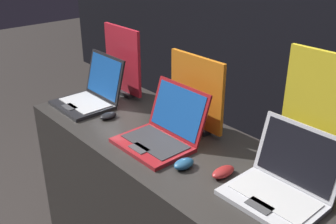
# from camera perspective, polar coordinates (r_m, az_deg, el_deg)

# --- Properties ---
(display_counter) EXTENTS (1.69, 0.65, 0.91)m
(display_counter) POSITION_cam_1_polar(r_m,az_deg,el_deg) (2.19, 0.25, -14.69)
(display_counter) COLOR #282623
(display_counter) RESTS_ON ground_plane
(laptop_front) EXTENTS (0.33, 0.34, 0.28)m
(laptop_front) POSITION_cam_1_polar(r_m,az_deg,el_deg) (2.35, -11.11, 2.62)
(laptop_front) COLOR black
(laptop_front) RESTS_ON display_counter
(mouse_front) EXTENTS (0.06, 0.10, 0.03)m
(mouse_front) POSITION_cam_1_polar(r_m,az_deg,el_deg) (2.17, -8.66, -0.53)
(mouse_front) COLOR black
(mouse_front) RESTS_ON display_counter
(promo_stand_front) EXTENTS (0.33, 0.07, 0.42)m
(promo_stand_front) POSITION_cam_1_polar(r_m,az_deg,el_deg) (2.43, -6.56, 7.08)
(promo_stand_front) COLOR black
(promo_stand_front) RESTS_ON display_counter
(laptop_middle) EXTENTS (0.35, 0.34, 0.26)m
(laptop_middle) POSITION_cam_1_polar(r_m,az_deg,el_deg) (1.89, -0.81, -2.79)
(laptop_middle) COLOR maroon
(laptop_middle) RESTS_ON display_counter
(mouse_middle) EXTENTS (0.06, 0.10, 0.04)m
(mouse_middle) POSITION_cam_1_polar(r_m,az_deg,el_deg) (1.71, 2.32, -7.52)
(mouse_middle) COLOR navy
(mouse_middle) RESTS_ON display_counter
(promo_stand_middle) EXTENTS (0.35, 0.07, 0.39)m
(promo_stand_middle) POSITION_cam_1_polar(r_m,az_deg,el_deg) (1.97, 4.12, 2.40)
(promo_stand_middle) COLOR black
(promo_stand_middle) RESTS_ON display_counter
(laptop_back) EXTENTS (0.36, 0.32, 0.26)m
(laptop_back) POSITION_cam_1_polar(r_m,az_deg,el_deg) (1.59, 16.25, -9.77)
(laptop_back) COLOR #B7B7BC
(laptop_back) RESTS_ON display_counter
(mouse_back) EXTENTS (0.06, 0.12, 0.04)m
(mouse_back) POSITION_cam_1_polar(r_m,az_deg,el_deg) (1.68, 8.02, -8.61)
(mouse_back) COLOR maroon
(mouse_back) RESTS_ON display_counter
(promo_stand_back) EXTENTS (0.31, 0.07, 0.54)m
(promo_stand_back) POSITION_cam_1_polar(r_m,az_deg,el_deg) (1.65, 20.89, -1.23)
(promo_stand_back) COLOR black
(promo_stand_back) RESTS_ON display_counter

